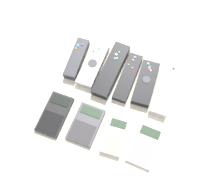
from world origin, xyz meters
The scene contains 11 objects.
ground_plane centered at (0.00, 0.00, 0.00)m, with size 3.00×3.00×0.00m, color beige.
remote_0 centered at (-0.16, 0.13, 0.01)m, with size 0.05×0.16×0.03m.
remote_1 centered at (-0.10, 0.12, 0.01)m, with size 0.06×0.17×0.02m.
remote_2 centered at (-0.04, 0.13, 0.01)m, with size 0.07×0.21×0.03m.
remote_3 centered at (0.03, 0.12, 0.01)m, with size 0.05×0.18×0.02m.
remote_4 centered at (0.09, 0.12, 0.01)m, with size 0.07×0.16×0.03m.
remote_5 centered at (0.16, 0.12, 0.01)m, with size 0.06×0.19×0.03m.
calculator_0 centered at (-0.15, -0.09, 0.01)m, with size 0.08×0.14×0.01m.
calculator_1 centered at (-0.05, -0.08, 0.01)m, with size 0.09×0.13×0.01m.
calculator_2 centered at (0.05, -0.09, 0.01)m, with size 0.07×0.12×0.02m.
calculator_3 centered at (0.15, -0.08, 0.01)m, with size 0.09×0.14×0.01m.
Camera 1 is at (0.14, -0.35, 0.95)m, focal length 50.00 mm.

